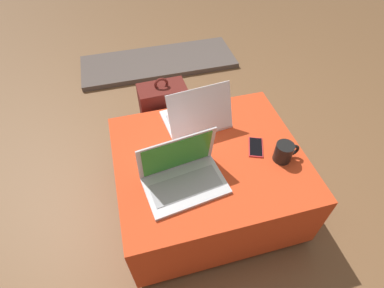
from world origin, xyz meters
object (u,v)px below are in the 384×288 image
(laptop_far, at_px, (197,117))
(coffee_mug, at_px, (284,152))
(laptop_near, at_px, (183,175))
(backpack, at_px, (164,118))
(cell_phone, at_px, (256,147))

(laptop_far, height_order, coffee_mug, laptop_far)
(laptop_near, bearing_deg, backpack, 79.49)
(cell_phone, relative_size, coffee_mug, 1.16)
(laptop_far, xyz_separation_m, coffee_mug, (0.34, -0.35, -0.00))
(backpack, bearing_deg, cell_phone, 122.61)
(laptop_far, relative_size, backpack, 0.65)
(cell_phone, height_order, coffee_mug, coffee_mug)
(laptop_near, height_order, backpack, laptop_near)
(cell_phone, xyz_separation_m, coffee_mug, (0.10, -0.10, 0.05))
(laptop_near, bearing_deg, coffee_mug, -7.33)
(backpack, bearing_deg, laptop_near, 85.34)
(cell_phone, bearing_deg, coffee_mug, -23.87)
(laptop_near, relative_size, backpack, 0.70)
(backpack, height_order, coffee_mug, backpack)
(laptop_near, bearing_deg, laptop_far, 57.19)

